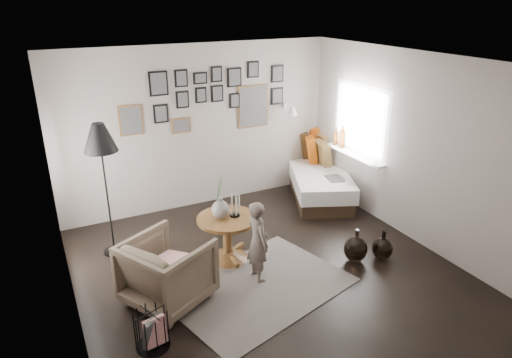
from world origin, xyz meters
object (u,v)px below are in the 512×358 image
pedestal_table (228,240)px  demijohn_large (356,249)px  child (258,241)px  daybed (315,174)px  demijohn_small (382,248)px  floor_lamp (100,143)px  armchair (168,271)px  magazine_basket (152,330)px  vase (220,206)px

pedestal_table → demijohn_large: pedestal_table is taller
pedestal_table → child: child is taller
daybed → demijohn_small: (-0.46, -2.31, -0.17)m
daybed → child: bearing=-114.0°
daybed → demijohn_small: bearing=-77.9°
floor_lamp → child: size_ratio=1.74×
armchair → magazine_basket: bearing=122.1°
magazine_basket → child: bearing=21.5°
daybed → demijohn_large: 2.33m
demijohn_small → child: (-1.67, 0.34, 0.36)m
daybed → armchair: 3.74m
floor_lamp → magazine_basket: size_ratio=4.34×
armchair → demijohn_small: 2.81m
vase → armchair: bearing=-148.4°
demijohn_small → magazine_basket: bearing=-175.7°
magazine_basket → demijohn_large: size_ratio=0.90×
demijohn_large → magazine_basket: bearing=-172.8°
armchair → magazine_basket: 0.76m
demijohn_small → daybed: bearing=78.8°
armchair → floor_lamp: 1.84m
vase → magazine_basket: vase is taller
daybed → magazine_basket: size_ratio=5.46×
magazine_basket → child: child is taller
daybed → armchair: bearing=-126.2°
vase → daybed: size_ratio=0.24×
pedestal_table → vase: bearing=166.0°
daybed → child: 2.90m
demijohn_small → floor_lamp: bearing=150.4°
pedestal_table → floor_lamp: floor_lamp is taller
armchair → child: (1.10, -0.07, 0.13)m
daybed → floor_lamp: (-3.59, -0.53, 1.23)m
demijohn_large → demijohn_small: (0.35, -0.12, -0.02)m
floor_lamp → demijohn_large: bearing=-30.8°
vase → child: 0.70m
vase → armchair: size_ratio=0.65×
pedestal_table → demijohn_large: 1.68m
daybed → magazine_basket: (-3.59, -2.54, -0.13)m
floor_lamp → demijohn_large: 3.52m
demijohn_large → demijohn_small: demijohn_large is taller
daybed → floor_lamp: bearing=-148.3°
magazine_basket → demijohn_large: 2.81m
magazine_basket → child: 1.61m
daybed → armchair: size_ratio=2.65×
pedestal_table → floor_lamp: (-1.31, 0.85, 1.28)m
magazine_basket → demijohn_small: demijohn_small is taller
pedestal_table → daybed: bearing=31.2°
pedestal_table → vase: size_ratio=1.40×
armchair → demijohn_large: bearing=-125.1°
vase → armchair: vase is taller
armchair → magazine_basket: size_ratio=2.06×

